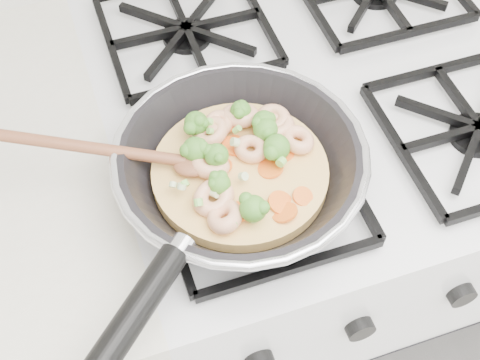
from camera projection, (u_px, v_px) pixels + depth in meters
name	position (u px, v px, depth m)	size (l,w,h in m)	color
stove	(300.00, 248.00, 1.28)	(0.60, 0.60, 0.92)	white
skillet	(236.00, 169.00, 0.77)	(0.45, 0.39, 0.09)	black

